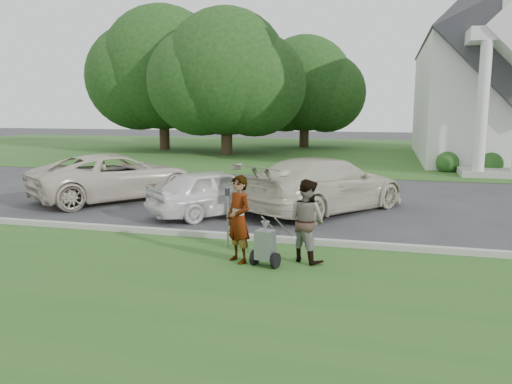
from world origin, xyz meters
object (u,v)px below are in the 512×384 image
at_px(tree_far, 163,74).
at_px(car_b, 216,192).
at_px(person_left, 239,220).
at_px(person_right, 307,221).
at_px(car_a, 117,177).
at_px(parking_meter_near, 228,210).
at_px(tree_back, 305,88).
at_px(church, 501,61).
at_px(tree_left, 226,78).
at_px(striping_cart, 265,246).
at_px(car_c, 325,185).

relative_size(tree_far, car_b, 2.91).
distance_m(person_left, person_right, 1.36).
xyz_separation_m(person_left, car_b, (-1.95, 4.22, -0.19)).
distance_m(person_left, car_a, 8.41).
xyz_separation_m(tree_far, parking_meter_near, (13.26, -25.10, -4.84)).
relative_size(tree_back, car_b, 2.40).
xyz_separation_m(tree_far, tree_back, (10.00, 5.00, -0.97)).
xyz_separation_m(church, car_b, (-11.15, -20.02, -5.26)).
distance_m(church, tree_left, 17.07).
bearing_deg(car_a, church, -93.21).
xyz_separation_m(tree_left, parking_meter_near, (7.25, -22.10, -4.25)).
height_order(tree_left, striping_cart, tree_left).
distance_m(tree_left, person_right, 24.85).
bearing_deg(tree_left, tree_far, 153.44).
distance_m(tree_back, person_left, 31.58).
relative_size(person_left, car_c, 0.31).
relative_size(tree_back, person_left, 5.49).
height_order(tree_back, person_left, tree_back).
relative_size(tree_left, tree_back, 1.11).
relative_size(person_left, person_right, 1.05).
bearing_deg(tree_far, tree_back, 26.56).
distance_m(church, car_a, 24.50).
bearing_deg(car_b, person_right, 172.38).
xyz_separation_m(church, striping_cart, (-8.61, -24.38, -5.52)).
relative_size(church, tree_left, 2.27).
xyz_separation_m(person_right, car_c, (-0.25, 5.14, -0.02)).
height_order(tree_back, car_a, tree_back).
height_order(tree_left, person_left, tree_left).
relative_size(tree_far, car_c, 2.06).
xyz_separation_m(car_a, car_b, (4.14, -1.58, -0.10)).
relative_size(car_a, car_b, 1.41).
height_order(tree_far, person_right, tree_far).
bearing_deg(car_b, tree_back, -44.01).
distance_m(tree_back, car_b, 27.26).
height_order(church, parking_meter_near, church).
bearing_deg(tree_far, car_b, -61.54).
bearing_deg(car_c, parking_meter_near, 104.99).
bearing_deg(parking_meter_near, person_left, -61.06).
xyz_separation_m(tree_far, car_c, (14.87, -20.58, -4.87)).
bearing_deg(car_b, car_c, -114.33).
distance_m(church, parking_meter_near, 25.70).
bearing_deg(striping_cart, parking_meter_near, 149.38).
distance_m(striping_cart, person_left, 0.75).
height_order(tree_left, parking_meter_near, tree_left).
bearing_deg(person_right, car_b, -17.93).
bearing_deg(church, striping_cart, -109.46).
bearing_deg(tree_left, car_a, -84.31).
relative_size(tree_far, striping_cart, 10.29).
distance_m(striping_cart, car_c, 5.71).
distance_m(tree_far, car_a, 22.28).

